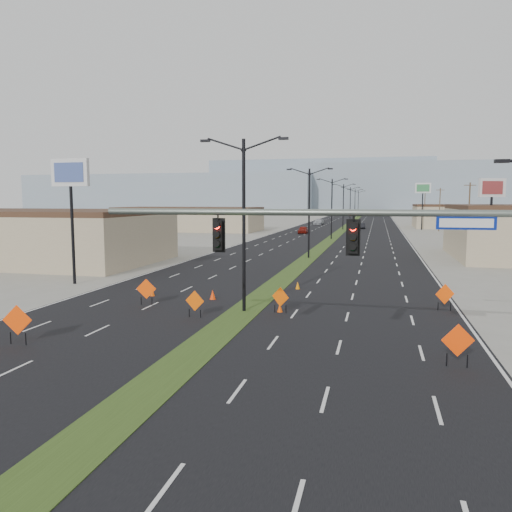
% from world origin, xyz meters
% --- Properties ---
extents(ground, '(600.00, 600.00, 0.00)m').
position_xyz_m(ground, '(0.00, 0.00, 0.00)').
color(ground, gray).
rests_on(ground, ground).
extents(road_surface, '(25.00, 400.00, 0.02)m').
position_xyz_m(road_surface, '(0.00, 100.00, 0.00)').
color(road_surface, black).
rests_on(road_surface, ground).
extents(median_strip, '(2.00, 400.00, 0.04)m').
position_xyz_m(median_strip, '(0.00, 100.00, 0.00)').
color(median_strip, '#2F4117').
rests_on(median_strip, ground).
extents(building_sw_far, '(30.00, 14.00, 4.50)m').
position_xyz_m(building_sw_far, '(-32.00, 85.00, 2.25)').
color(building_sw_far, tan).
rests_on(building_sw_far, ground).
extents(mesa_west, '(180.00, 50.00, 22.00)m').
position_xyz_m(mesa_west, '(-120.00, 280.00, 11.00)').
color(mesa_west, '#899AAA').
rests_on(mesa_west, ground).
extents(mesa_center, '(220.00, 50.00, 28.00)m').
position_xyz_m(mesa_center, '(40.00, 300.00, 14.00)').
color(mesa_center, '#899AAA').
rests_on(mesa_center, ground).
extents(mesa_backdrop, '(140.00, 50.00, 32.00)m').
position_xyz_m(mesa_backdrop, '(-30.00, 320.00, 16.00)').
color(mesa_backdrop, '#899AAA').
rests_on(mesa_backdrop, ground).
extents(signal_mast, '(16.30, 0.60, 8.00)m').
position_xyz_m(signal_mast, '(8.56, 2.00, 4.79)').
color(signal_mast, slate).
rests_on(signal_mast, ground).
extents(streetlight_0, '(5.15, 0.24, 10.02)m').
position_xyz_m(streetlight_0, '(0.00, 12.00, 5.42)').
color(streetlight_0, black).
rests_on(streetlight_0, ground).
extents(streetlight_1, '(5.15, 0.24, 10.02)m').
position_xyz_m(streetlight_1, '(0.00, 40.00, 5.42)').
color(streetlight_1, black).
rests_on(streetlight_1, ground).
extents(streetlight_2, '(5.15, 0.24, 10.02)m').
position_xyz_m(streetlight_2, '(0.00, 68.00, 5.42)').
color(streetlight_2, black).
rests_on(streetlight_2, ground).
extents(streetlight_3, '(5.15, 0.24, 10.02)m').
position_xyz_m(streetlight_3, '(0.00, 96.00, 5.42)').
color(streetlight_3, black).
rests_on(streetlight_3, ground).
extents(streetlight_4, '(5.15, 0.24, 10.02)m').
position_xyz_m(streetlight_4, '(0.00, 124.00, 5.42)').
color(streetlight_4, black).
rests_on(streetlight_4, ground).
extents(streetlight_5, '(5.15, 0.24, 10.02)m').
position_xyz_m(streetlight_5, '(0.00, 152.00, 5.42)').
color(streetlight_5, black).
rests_on(streetlight_5, ground).
extents(streetlight_6, '(5.15, 0.24, 10.02)m').
position_xyz_m(streetlight_6, '(0.00, 180.00, 5.42)').
color(streetlight_6, black).
rests_on(streetlight_6, ground).
extents(utility_pole_1, '(1.60, 0.20, 9.00)m').
position_xyz_m(utility_pole_1, '(20.00, 60.00, 4.67)').
color(utility_pole_1, '#4C3823').
rests_on(utility_pole_1, ground).
extents(utility_pole_2, '(1.60, 0.20, 9.00)m').
position_xyz_m(utility_pole_2, '(20.00, 95.00, 4.67)').
color(utility_pole_2, '#4C3823').
rests_on(utility_pole_2, ground).
extents(utility_pole_3, '(1.60, 0.20, 9.00)m').
position_xyz_m(utility_pole_3, '(20.00, 130.00, 4.67)').
color(utility_pole_3, '#4C3823').
rests_on(utility_pole_3, ground).
extents(car_left, '(1.82, 4.29, 1.45)m').
position_xyz_m(car_left, '(-6.63, 80.74, 0.72)').
color(car_left, maroon).
rests_on(car_left, ground).
extents(car_mid, '(1.69, 3.97, 1.27)m').
position_xyz_m(car_mid, '(3.97, 100.51, 0.64)').
color(car_mid, black).
rests_on(car_mid, ground).
extents(car_far, '(2.64, 5.45, 1.53)m').
position_xyz_m(car_far, '(-7.65, 116.44, 0.76)').
color(car_far, '#ADB1B7').
rests_on(car_far, ground).
extents(construction_sign_0, '(1.36, 0.28, 1.83)m').
position_xyz_m(construction_sign_0, '(-8.20, 3.00, 1.09)').
color(construction_sign_0, '#FF4205').
rests_on(construction_sign_0, ground).
extents(construction_sign_1, '(1.15, 0.20, 1.53)m').
position_xyz_m(construction_sign_1, '(-2.27, 9.86, 0.90)').
color(construction_sign_1, '#E75204').
rests_on(construction_sign_1, ground).
extents(construction_sign_2, '(1.24, 0.26, 1.67)m').
position_xyz_m(construction_sign_2, '(-6.37, 12.23, 0.98)').
color(construction_sign_2, '#FF4805').
rests_on(construction_sign_2, ground).
extents(construction_sign_3, '(1.07, 0.47, 1.52)m').
position_xyz_m(construction_sign_3, '(2.15, 12.14, 0.89)').
color(construction_sign_3, '#E14F04').
rests_on(construction_sign_3, ground).
extents(construction_sign_4, '(1.29, 0.32, 1.74)m').
position_xyz_m(construction_sign_4, '(10.70, 4.46, 1.03)').
color(construction_sign_4, '#FF3D05').
rests_on(construction_sign_4, ground).
extents(construction_sign_5, '(1.12, 0.54, 1.62)m').
position_xyz_m(construction_sign_5, '(11.50, 14.98, 0.95)').
color(construction_sign_5, '#FB4705').
rests_on(construction_sign_5, ground).
extents(cone_0, '(0.44, 0.44, 0.66)m').
position_xyz_m(cone_0, '(-2.93, 14.90, 0.33)').
color(cone_0, '#FF3A05').
rests_on(cone_0, ground).
extents(cone_1, '(0.43, 0.43, 0.55)m').
position_xyz_m(cone_1, '(2.09, 12.28, 0.27)').
color(cone_1, '#E74604').
rests_on(cone_1, ground).
extents(cone_2, '(0.45, 0.45, 0.57)m').
position_xyz_m(cone_2, '(1.92, 20.04, 0.29)').
color(cone_2, orange).
rests_on(cone_2, ground).
extents(cone_3, '(0.40, 0.40, 0.55)m').
position_xyz_m(cone_3, '(-7.31, 15.04, 0.28)').
color(cone_3, '#E24704').
rests_on(cone_3, ground).
extents(pole_sign_west, '(3.17, 0.47, 9.70)m').
position_xyz_m(pole_sign_west, '(-15.52, 18.33, 7.93)').
color(pole_sign_west, black).
rests_on(pole_sign_west, ground).
extents(pole_sign_east_near, '(2.76, 1.42, 8.74)m').
position_xyz_m(pole_sign_east_near, '(18.73, 39.45, 7.08)').
color(pole_sign_east_near, black).
rests_on(pole_sign_east_near, ground).
extents(pole_sign_east_far, '(3.35, 0.51, 10.25)m').
position_xyz_m(pole_sign_east_far, '(16.90, 99.40, 8.42)').
color(pole_sign_east_far, black).
rests_on(pole_sign_east_far, ground).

